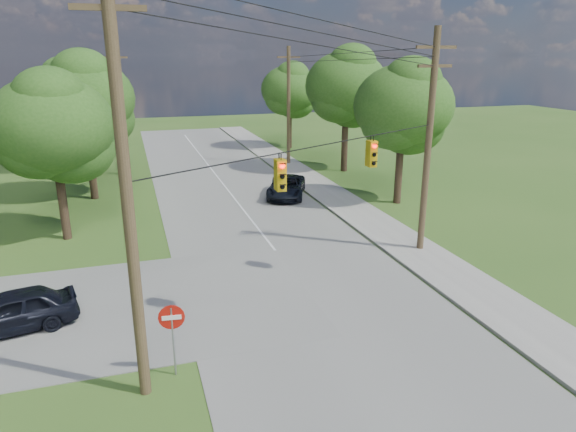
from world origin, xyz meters
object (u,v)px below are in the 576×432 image
object	(u,v)px
pole_ne	(429,140)
car_main_north	(286,187)
pole_sw	(125,181)
pole_north_e	(289,105)
do_not_enter_sign	(172,325)
car_cross_dark	(11,311)
pole_north_w	(119,110)

from	to	relation	value
pole_ne	car_main_north	bearing A→B (deg)	106.43
pole_sw	pole_north_e	world-z (taller)	pole_sw
pole_ne	do_not_enter_sign	bearing A→B (deg)	-150.93
car_main_north	pole_north_e	bearing A→B (deg)	94.46
pole_sw	car_cross_dark	size ratio (longest dim) A/B	2.78
pole_sw	pole_north_e	bearing A→B (deg)	65.48
pole_north_e	do_not_enter_sign	size ratio (longest dim) A/B	4.28
do_not_enter_sign	pole_north_e	bearing A→B (deg)	73.04
pole_north_e	pole_north_w	bearing A→B (deg)	180.00
car_main_north	do_not_enter_sign	world-z (taller)	do_not_enter_sign
pole_ne	car_main_north	distance (m)	12.92
pole_north_e	pole_north_w	world-z (taller)	same
car_main_north	pole_sw	bearing A→B (deg)	-95.37
car_cross_dark	car_main_north	distance (m)	20.22
pole_ne	car_main_north	size ratio (longest dim) A/B	2.09
car_main_north	do_not_enter_sign	xyz separation A→B (m)	(-9.20, -18.54, 0.98)
pole_north_e	do_not_enter_sign	distance (m)	31.80
pole_north_e	pole_north_w	distance (m)	13.90
pole_sw	pole_north_e	xyz separation A→B (m)	(13.50, 29.60, -1.10)
pole_ne	car_cross_dark	xyz separation A→B (m)	(-17.77, -2.69, -4.70)
pole_sw	do_not_enter_sign	xyz separation A→B (m)	(0.90, 0.60, -4.52)
pole_north_e	pole_north_w	xyz separation A→B (m)	(-13.90, 0.00, 0.00)
pole_sw	car_cross_dark	distance (m)	8.49
car_cross_dark	pole_ne	bearing A→B (deg)	86.28
pole_north_e	pole_ne	bearing A→B (deg)	-90.00
car_cross_dark	car_main_north	xyz separation A→B (m)	(14.37, 14.22, -0.04)
car_cross_dark	do_not_enter_sign	bearing A→B (deg)	37.86
pole_ne	pole_north_e	size ratio (longest dim) A/B	1.05
car_cross_dark	do_not_enter_sign	size ratio (longest dim) A/B	1.84
pole_sw	pole_ne	distance (m)	15.51
pole_sw	car_cross_dark	xyz separation A→B (m)	(-4.27, 4.91, -5.46)
pole_north_e	do_not_enter_sign	xyz separation A→B (m)	(-12.60, -29.00, -3.42)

